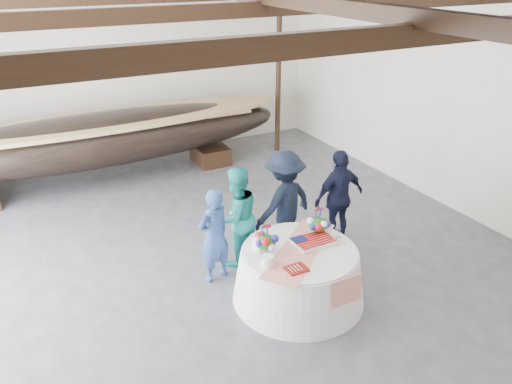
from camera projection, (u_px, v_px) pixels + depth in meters
floor at (235, 265)px, 8.60m from camera, size 10.00×12.00×0.01m
wall_back at (129, 70)px, 12.43m from camera, size 10.00×0.02×4.50m
wall_right at (463, 102)px, 9.74m from camera, size 0.02×12.00×4.50m
pavilion_structure at (207, 16)px, 7.52m from camera, size 9.80×11.76×4.50m
longboat_display at (101, 139)px, 11.34m from camera, size 8.89×1.78×1.67m
banquet_table at (299, 274)px, 7.60m from camera, size 2.03×2.03×0.87m
tabletop_items at (294, 238)px, 7.44m from camera, size 1.80×1.60×0.40m
guest_woman_blue at (214, 235)px, 7.92m from camera, size 0.68×0.54×1.61m
guest_woman_teal at (236, 217)px, 8.33m from camera, size 0.96×0.81×1.76m
guest_man_left at (284, 203)px, 8.66m from camera, size 1.35×0.97×1.89m
guest_man_right at (339, 197)px, 8.98m from camera, size 1.07×0.49×1.79m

